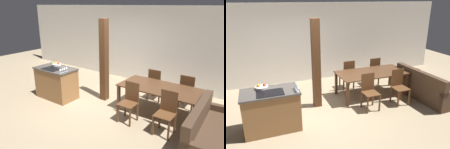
% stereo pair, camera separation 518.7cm
% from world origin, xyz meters
% --- Properties ---
extents(ground_plane, '(16.00, 16.00, 0.00)m').
position_xyz_m(ground_plane, '(0.00, 0.00, 0.00)').
color(ground_plane, '#9E896B').
extents(wall_back, '(11.20, 0.08, 2.70)m').
position_xyz_m(wall_back, '(0.00, 2.59, 1.35)').
color(wall_back, silver).
rests_on(wall_back, ground_plane).
extents(kitchen_island, '(1.24, 0.72, 0.95)m').
position_xyz_m(kitchen_island, '(-1.15, -0.24, 0.47)').
color(kitchen_island, olive).
rests_on(kitchen_island, ground_plane).
extents(fruit_bowl, '(0.27, 0.27, 0.11)m').
position_xyz_m(fruit_bowl, '(-1.31, -0.05, 0.98)').
color(fruit_bowl, silver).
rests_on(fruit_bowl, kitchen_island).
extents(wine_glass_near, '(0.06, 0.06, 0.15)m').
position_xyz_m(wine_glass_near, '(-0.60, -0.53, 1.06)').
color(wine_glass_near, silver).
rests_on(wine_glass_near, kitchen_island).
extents(wine_glass_middle, '(0.06, 0.06, 0.15)m').
position_xyz_m(wine_glass_middle, '(-0.60, -0.46, 1.06)').
color(wine_glass_middle, silver).
rests_on(wine_glass_middle, kitchen_island).
extents(wine_glass_far, '(0.06, 0.06, 0.15)m').
position_xyz_m(wine_glass_far, '(-0.60, -0.38, 1.06)').
color(wine_glass_far, silver).
rests_on(wine_glass_far, kitchen_island).
extents(wine_glass_end, '(0.06, 0.06, 0.15)m').
position_xyz_m(wine_glass_end, '(-0.60, -0.31, 1.06)').
color(wine_glass_end, silver).
rests_on(wine_glass_end, kitchen_island).
extents(dining_table, '(2.08, 1.01, 0.74)m').
position_xyz_m(dining_table, '(1.83, 0.59, 0.66)').
color(dining_table, '#51331E').
rests_on(dining_table, ground_plane).
extents(dining_chair_near_left, '(0.40, 0.40, 0.97)m').
position_xyz_m(dining_chair_near_left, '(1.37, -0.14, 0.51)').
color(dining_chair_near_left, brown).
rests_on(dining_chair_near_left, ground_plane).
extents(dining_chair_near_right, '(0.40, 0.40, 0.97)m').
position_xyz_m(dining_chair_near_right, '(2.30, -0.14, 0.51)').
color(dining_chair_near_right, brown).
rests_on(dining_chair_near_right, ground_plane).
extents(dining_chair_far_left, '(0.40, 0.40, 0.97)m').
position_xyz_m(dining_chair_far_left, '(1.37, 1.32, 0.51)').
color(dining_chair_far_left, brown).
rests_on(dining_chair_far_left, ground_plane).
extents(dining_chair_far_right, '(0.40, 0.40, 0.97)m').
position_xyz_m(dining_chair_far_right, '(2.30, 1.32, 0.51)').
color(dining_chair_far_right, brown).
rests_on(dining_chair_far_right, ground_plane).
extents(couch, '(0.93, 1.94, 0.87)m').
position_xyz_m(couch, '(3.28, -0.16, 0.29)').
color(couch, '#473323').
rests_on(couch, ground_plane).
extents(timber_post, '(0.20, 0.20, 2.37)m').
position_xyz_m(timber_post, '(0.10, 0.50, 1.19)').
color(timber_post, '#4C2D19').
rests_on(timber_post, ground_plane).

